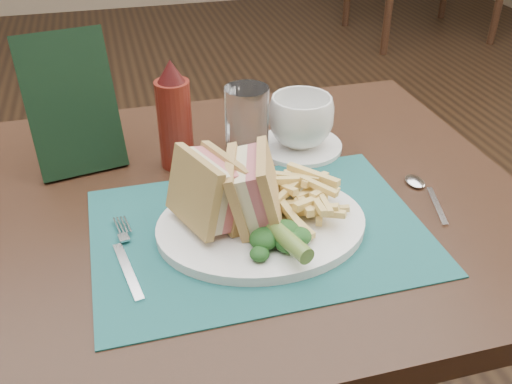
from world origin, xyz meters
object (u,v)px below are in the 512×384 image
placemat (259,231)px  coffee_cup (301,121)px  plate (261,225)px  table_main (242,357)px  saucer (300,146)px  drinking_glass (247,124)px  sandwich_half_b (239,188)px  ketchup_bottle (174,115)px  check_presenter (72,104)px  sandwich_half_a (194,195)px

placemat → coffee_cup: size_ratio=4.11×
placemat → plate: plate is taller
table_main → coffee_cup: size_ratio=7.88×
saucer → drinking_glass: drinking_glass is taller
sandwich_half_b → drinking_glass: bearing=88.8°
drinking_glass → ketchup_bottle: 0.12m
table_main → check_presenter: bearing=145.3°
sandwich_half_a → saucer: bearing=21.7°
placemat → saucer: (0.14, 0.22, 0.00)m
plate → sandwich_half_b: (-0.03, 0.01, 0.06)m
drinking_glass → check_presenter: check_presenter is taller
plate → coffee_cup: (0.13, 0.22, 0.05)m
sandwich_half_b → sandwich_half_a: bearing=-163.7°
plate → ketchup_bottle: (-0.09, 0.22, 0.08)m
sandwich_half_a → check_presenter: bearing=100.1°
placemat → check_presenter: size_ratio=2.03×
placemat → coffee_cup: bearing=58.2°
saucer → drinking_glass: size_ratio=1.15×
saucer → drinking_glass: (-0.10, -0.01, 0.06)m
saucer → table_main: bearing=-139.4°
sandwich_half_b → coffee_cup: 0.26m
coffee_cup → ketchup_bottle: size_ratio=0.61×
placemat → check_presenter: (-0.24, 0.26, 0.11)m
saucer → coffee_cup: (0.00, 0.00, 0.05)m
sandwich_half_a → ketchup_bottle: (0.01, 0.21, 0.02)m
drinking_glass → ketchup_bottle: bearing=175.8°
sandwich_half_a → drinking_glass: bearing=36.9°
sandwich_half_a → check_presenter: 0.30m
ketchup_bottle → drinking_glass: bearing=-4.2°
table_main → sandwich_half_a: sandwich_half_a is taller
placemat → ketchup_bottle: 0.25m
sandwich_half_b → ketchup_bottle: size_ratio=0.58×
saucer → ketchup_bottle: 0.24m
placemat → table_main: bearing=93.0°
drinking_glass → check_presenter: 0.29m
sandwich_half_b → coffee_cup: size_ratio=0.94×
drinking_glass → ketchup_bottle: size_ratio=0.70×
table_main → coffee_cup: (0.14, 0.12, 0.43)m
plate → ketchup_bottle: bearing=113.3°
sandwich_half_a → sandwich_half_b: 0.06m
sandwich_half_b → check_presenter: bearing=146.7°
saucer → ketchup_bottle: size_ratio=0.81×
placemat → check_presenter: bearing=132.6°
placemat → ketchup_bottle: bearing=110.6°
table_main → plate: 0.40m
saucer → coffee_cup: 0.05m
check_presenter → sandwich_half_b: bearing=-60.0°
placemat → check_presenter: check_presenter is taller
sandwich_half_a → coffee_cup: 0.31m
saucer → check_presenter: 0.39m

